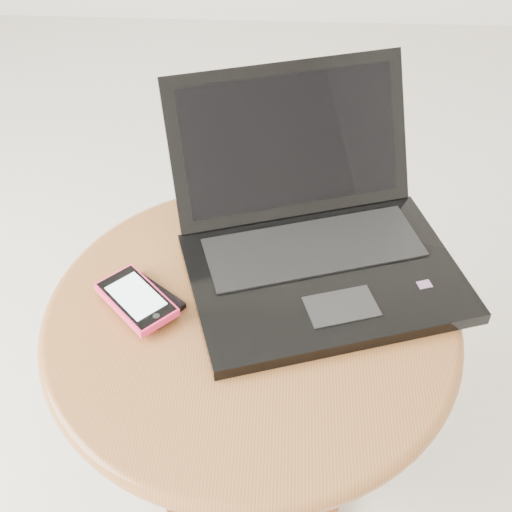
{
  "coord_description": "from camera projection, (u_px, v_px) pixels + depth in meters",
  "views": [
    {
      "loc": [
        0.14,
        -0.57,
        1.15
      ],
      "look_at": [
        0.1,
        0.09,
        0.52
      ],
      "focal_mm": 47.29,
      "sensor_mm": 36.0,
      "label": 1
    }
  ],
  "objects": [
    {
      "name": "phone_pink",
      "position": [
        136.0,
        299.0,
        0.92
      ],
      "size": [
        0.13,
        0.13,
        0.01
      ],
      "color": "#FF2C61",
      "rests_on": "phone_black"
    },
    {
      "name": "phone_black",
      "position": [
        146.0,
        298.0,
        0.94
      ],
      "size": [
        0.11,
        0.11,
        0.01
      ],
      "color": "black",
      "rests_on": "table"
    },
    {
      "name": "laptop",
      "position": [
        314.0,
        236.0,
        0.98
      ],
      "size": [
        0.47,
        0.47,
        0.23
      ],
      "color": "black",
      "rests_on": "table"
    },
    {
      "name": "table",
      "position": [
        251.0,
        357.0,
        0.99
      ],
      "size": [
        0.58,
        0.58,
        0.46
      ],
      "color": "#522C16",
      "rests_on": "ground"
    }
  ]
}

